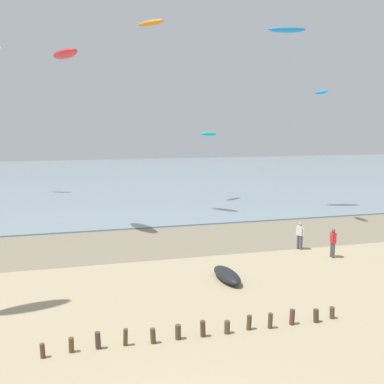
# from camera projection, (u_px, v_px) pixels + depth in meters

# --- Properties ---
(wet_sand_strip) EXTENTS (120.00, 7.89, 0.01)m
(wet_sand_strip) POSITION_uv_depth(u_px,v_px,m) (114.00, 245.00, 27.91)
(wet_sand_strip) COLOR gray
(wet_sand_strip) RESTS_ON ground
(sea) EXTENTS (160.00, 70.00, 0.10)m
(sea) POSITION_uv_depth(u_px,v_px,m) (91.00, 177.00, 65.08)
(sea) COLOR #7F939E
(sea) RESTS_ON ground
(groyne_mid) EXTENTS (11.04, 0.35, 0.62)m
(groyne_mid) POSITION_uv_depth(u_px,v_px,m) (209.00, 328.00, 15.74)
(groyne_mid) COLOR brown
(groyne_mid) RESTS_ON ground
(person_nearest_camera) EXTENTS (0.25, 0.57, 1.71)m
(person_nearest_camera) POSITION_uv_depth(u_px,v_px,m) (333.00, 242.00, 25.09)
(person_nearest_camera) COLOR #4C4C56
(person_nearest_camera) RESTS_ON ground
(person_by_waterline) EXTENTS (0.36, 0.52, 1.71)m
(person_by_waterline) POSITION_uv_depth(u_px,v_px,m) (300.00, 235.00, 26.77)
(person_by_waterline) COLOR #4C4C56
(person_by_waterline) RESTS_ON ground
(grounded_kite) EXTENTS (1.08, 2.68, 0.53)m
(grounded_kite) POSITION_uv_depth(u_px,v_px,m) (227.00, 275.00, 21.43)
(grounded_kite) COLOR black
(grounded_kite) RESTS_ON ground
(kite_aloft_0) EXTENTS (2.45, 2.79, 0.67)m
(kite_aloft_0) POSITION_uv_depth(u_px,v_px,m) (151.00, 23.00, 34.98)
(kite_aloft_0) COLOR orange
(kite_aloft_1) EXTENTS (2.38, 1.99, 0.45)m
(kite_aloft_1) POSITION_uv_depth(u_px,v_px,m) (209.00, 134.00, 43.31)
(kite_aloft_1) COLOR #19B2B7
(kite_aloft_2) EXTENTS (0.87, 1.92, 0.48)m
(kite_aloft_2) POSITION_uv_depth(u_px,v_px,m) (322.00, 92.00, 32.93)
(kite_aloft_2) COLOR #2384D1
(kite_aloft_4) EXTENTS (2.29, 3.70, 0.60)m
(kite_aloft_4) POSITION_uv_depth(u_px,v_px,m) (65.00, 54.00, 29.05)
(kite_aloft_4) COLOR red
(kite_aloft_6) EXTENTS (3.39, 1.79, 0.61)m
(kite_aloft_6) POSITION_uv_depth(u_px,v_px,m) (287.00, 29.00, 37.44)
(kite_aloft_6) COLOR #2384D1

